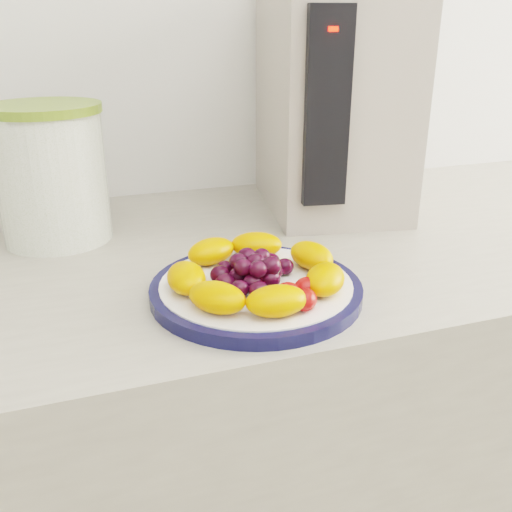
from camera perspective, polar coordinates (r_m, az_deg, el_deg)
name	(u,v)px	position (r m, az deg, el deg)	size (l,w,h in m)	color
counter	(279,476)	(1.08, 2.35, -21.12)	(3.50, 0.60, 0.90)	#9E9887
cabinet_face	(279,489)	(1.10, 2.32, -22.25)	(3.48, 0.58, 0.84)	#936146
plate_rim	(256,290)	(0.66, 0.00, -3.40)	(0.25, 0.25, 0.01)	#0F123A
plate_face	(256,289)	(0.66, 0.00, -3.33)	(0.22, 0.22, 0.02)	white
canister	(52,178)	(0.86, -19.72, 7.33)	(0.15, 0.15, 0.18)	#4C641D
canister_lid	(42,108)	(0.84, -20.60, 13.67)	(0.16, 0.16, 0.01)	olive
appliance_body	(332,99)	(0.96, 7.65, 15.30)	(0.20, 0.29, 0.36)	#A69B8F
appliance_panel	(327,110)	(0.81, 7.10, 14.32)	(0.06, 0.02, 0.27)	black
appliance_led	(333,29)	(0.79, 7.72, 21.58)	(0.01, 0.01, 0.01)	#FF0C05
fruit_plate	(257,272)	(0.65, 0.07, -1.59)	(0.21, 0.21, 0.04)	orange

